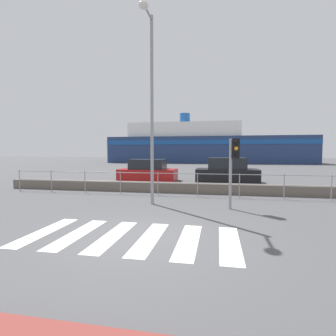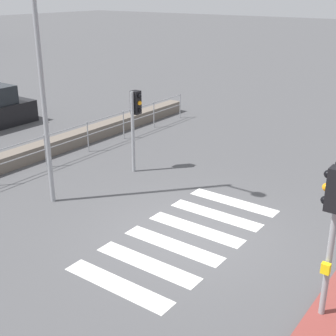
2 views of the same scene
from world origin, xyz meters
TOP-DOWN VIEW (x-y plane):
  - ground_plane at (0.00, 0.00)m, footprint 160.00×160.00m
  - crosswalk at (-0.18, 0.00)m, footprint 4.95×2.40m
  - seawall at (0.00, 6.80)m, footprint 18.17×0.55m
  - harbor_fence at (-0.00, 5.92)m, footprint 16.39×0.04m
  - traffic_light_far at (2.33, 3.49)m, footprint 0.34×0.32m
  - streetlamp at (-0.65, 3.62)m, footprint 0.32×1.31m
  - ferry_boat at (-0.83, 41.34)m, footprint 34.32×8.47m
  - parked_car_red at (-2.87, 11.42)m, footprint 3.84×1.89m
  - parked_car_black at (2.38, 11.42)m, footprint 3.92×1.89m

SIDE VIEW (x-z plane):
  - ground_plane at x=0.00m, z-range 0.00..0.00m
  - crosswalk at x=-0.18m, z-range 0.00..0.01m
  - seawall at x=0.00m, z-range 0.00..0.47m
  - parked_car_red at x=-2.87m, z-range -0.11..1.35m
  - parked_car_black at x=2.38m, z-range -0.12..1.48m
  - harbor_fence at x=0.00m, z-range 0.17..1.22m
  - traffic_light_far at x=2.33m, z-range 0.57..3.01m
  - ferry_boat at x=-0.83m, z-range -1.43..7.33m
  - streetlamp at x=-0.65m, z-range 0.78..7.72m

